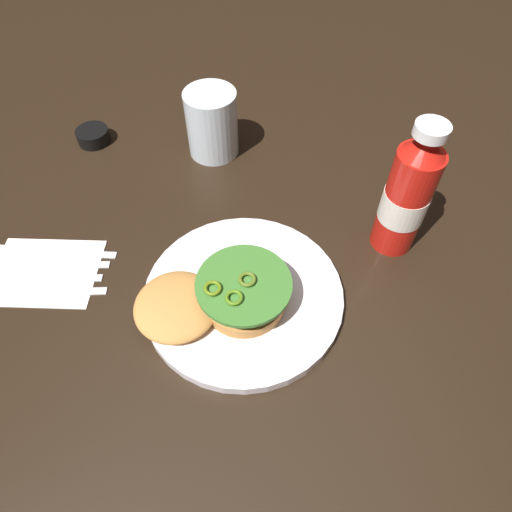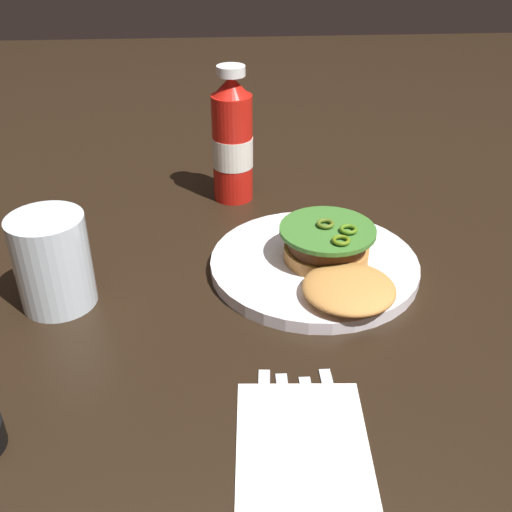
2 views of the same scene
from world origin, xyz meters
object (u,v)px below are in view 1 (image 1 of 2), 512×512
Objects in this scene: ketchup_bottle at (407,196)px; napkin at (45,272)px; butter_knife at (34,250)px; water_glass at (212,123)px; fork_utensil at (22,292)px; steak_knife at (28,264)px; spoon_utensil at (21,277)px; burger_sandwich at (219,298)px; condiment_cup at (93,136)px; dinner_plate at (244,295)px.

ketchup_bottle is 1.38× the size of napkin.
butter_knife is at bearing -57.64° from napkin.
water_glass reaches higher than fork_utensil.
ketchup_bottle is 0.55m from steak_knife.
napkin is 0.86× the size of spoon_utensil.
steak_knife is (0.00, 0.03, -0.00)m from butter_knife.
water_glass is at bearing -131.00° from fork_utensil.
burger_sandwich is at bearing 24.31° from ketchup_bottle.
steak_knife is at bearing 43.54° from water_glass.
ketchup_bottle is 0.53m from napkin.
water_glass reaches higher than burger_sandwich.
napkin is 0.05m from butter_knife.
ketchup_bottle is at bearing -155.69° from burger_sandwich.
napkin is (0.02, 0.30, -0.01)m from condiment_cup.
napkin is (0.52, 0.04, -0.09)m from ketchup_bottle.
condiment_cup is at bearing -99.23° from butter_knife.
steak_knife is at bearing 88.15° from butter_knife.
water_glass is at bearing -39.02° from ketchup_bottle.
fork_utensil reaches higher than napkin.
condiment_cup is 0.28× the size of steak_knife.
ketchup_bottle is at bearing -175.30° from napkin.
condiment_cup is (0.22, -0.03, -0.05)m from water_glass.
water_glass is at bearing -134.21° from spoon_utensil.
condiment_cup is 0.34m from fork_utensil.
dinner_plate is 0.45m from condiment_cup.
water_glass is 1.97× the size of condiment_cup.
condiment_cup is 0.31m from spoon_utensil.
water_glass is 0.41m from fork_utensil.
spoon_utensil is at bearing -73.63° from fork_utensil.
ketchup_bottle is 0.57m from condiment_cup.
ketchup_bottle reaches higher than steak_knife.
condiment_cup is 0.33× the size of spoon_utensil.
steak_knife is (0.32, -0.07, -0.00)m from dinner_plate.
butter_knife reaches higher than napkin.
napkin is 0.03m from steak_knife.
butter_knife is 1.24× the size of spoon_utensil.
spoon_utensil is (0.03, 0.01, 0.00)m from napkin.
dinner_plate reaches higher than spoon_utensil.
steak_knife and fork_utensil have the same top height.
burger_sandwich is at bearing 92.74° from water_glass.
ketchup_bottle is at bearing -171.67° from fork_utensil.
condiment_cup is 0.27× the size of butter_knife.
dinner_plate is 1.54× the size of spoon_utensil.
spoon_utensil is (0.32, -0.04, -0.00)m from dinner_plate.
burger_sandwich is 0.27m from napkin.
spoon_utensil is 0.89× the size of fork_utensil.
steak_knife is (0.03, -0.01, 0.00)m from napkin.
fork_utensil is (0.02, 0.04, 0.00)m from napkin.
ketchup_bottle is 0.96× the size of butter_knife.
burger_sandwich is at bearing 172.16° from fork_utensil.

